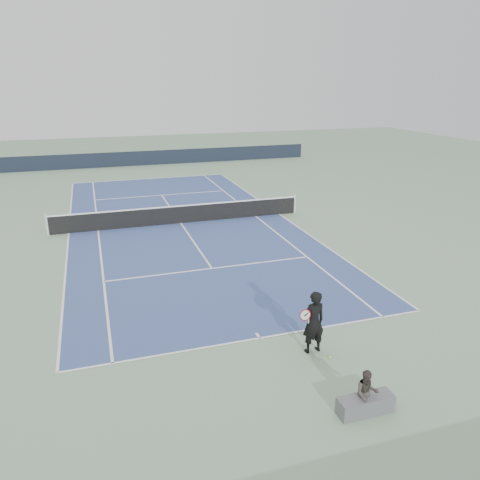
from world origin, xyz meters
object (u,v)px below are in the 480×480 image
object	(u,v)px
tennis_player	(313,322)
tennis_ball	(329,357)
spectator_bench	(366,399)
tennis_net	(180,214)

from	to	relation	value
tennis_player	tennis_ball	xyz separation A→B (m)	(0.30, -0.46, -0.87)
tennis_ball	spectator_bench	size ratio (longest dim) A/B	0.05
tennis_net	tennis_player	bearing A→B (deg)	-84.96
tennis_ball	spectator_bench	xyz separation A→B (m)	(-0.28, -2.17, 0.34)
tennis_player	tennis_ball	world-z (taller)	tennis_player
tennis_net	spectator_bench	world-z (taller)	tennis_net
tennis_player	spectator_bench	bearing A→B (deg)	-89.51
tennis_net	spectator_bench	xyz separation A→B (m)	(1.16, -15.56, -0.13)
tennis_player	tennis_ball	bearing A→B (deg)	-56.67
tennis_net	tennis_player	world-z (taller)	tennis_player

